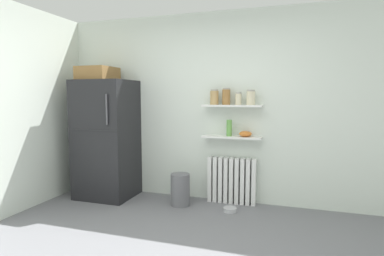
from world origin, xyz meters
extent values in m
plane|color=slate|center=(0.00, 0.50, 0.00)|extent=(7.04, 7.04, 0.00)
cube|color=silver|center=(0.00, 2.05, 1.30)|extent=(7.04, 0.10, 2.60)
cube|color=silver|center=(-2.25, 0.60, 1.30)|extent=(0.10, 4.80, 2.60)
cube|color=black|center=(-1.51, 1.66, 0.84)|extent=(0.77, 0.67, 1.68)
cube|color=#262628|center=(-1.51, 1.32, 1.01)|extent=(0.76, 0.01, 0.01)
cylinder|color=#4C4C51|center=(-1.27, 1.31, 1.29)|extent=(0.02, 0.02, 0.40)
cube|color=olive|center=(-1.63, 1.66, 1.78)|extent=(0.46, 0.47, 0.19)
cube|color=white|center=(-0.03, 1.92, 0.31)|extent=(0.05, 0.12, 0.63)
cube|color=white|center=(0.05, 1.92, 0.31)|extent=(0.05, 0.12, 0.63)
cube|color=white|center=(0.12, 1.92, 0.31)|extent=(0.05, 0.12, 0.63)
cube|color=white|center=(0.20, 1.92, 0.31)|extent=(0.05, 0.12, 0.63)
cube|color=white|center=(0.27, 1.92, 0.31)|extent=(0.05, 0.12, 0.63)
cube|color=white|center=(0.35, 1.92, 0.31)|extent=(0.05, 0.12, 0.63)
cube|color=white|center=(0.42, 1.92, 0.31)|extent=(0.05, 0.12, 0.63)
cube|color=white|center=(0.50, 1.92, 0.31)|extent=(0.05, 0.12, 0.63)
cube|color=white|center=(0.57, 1.92, 0.31)|extent=(0.05, 0.12, 0.63)
cube|color=white|center=(0.27, 1.89, 0.91)|extent=(0.79, 0.22, 0.02)
cube|color=white|center=(0.27, 1.89, 1.33)|extent=(0.79, 0.22, 0.02)
cylinder|color=tan|center=(0.03, 1.89, 1.44)|extent=(0.11, 0.11, 0.18)
cylinder|color=gray|center=(0.03, 1.89, 1.54)|extent=(0.11, 0.11, 0.02)
cylinder|color=olive|center=(0.19, 1.89, 1.45)|extent=(0.11, 0.11, 0.20)
cylinder|color=gray|center=(0.19, 1.89, 1.56)|extent=(0.10, 0.10, 0.02)
cylinder|color=beige|center=(0.35, 1.89, 1.42)|extent=(0.08, 0.08, 0.15)
cylinder|color=gray|center=(0.35, 1.89, 1.50)|extent=(0.07, 0.07, 0.02)
cylinder|color=beige|center=(0.52, 1.89, 1.43)|extent=(0.11, 0.11, 0.18)
cylinder|color=gray|center=(0.52, 1.89, 1.53)|extent=(0.10, 0.10, 0.02)
cylinder|color=#66A84C|center=(0.24, 1.89, 1.04)|extent=(0.07, 0.07, 0.22)
ellipsoid|color=orange|center=(0.45, 1.89, 0.97)|extent=(0.17, 0.17, 0.08)
cylinder|color=slate|center=(-0.37, 1.62, 0.21)|extent=(0.26, 0.26, 0.43)
cylinder|color=#B7B7BC|center=(0.32, 1.59, 0.03)|extent=(0.17, 0.17, 0.05)
camera|label=1|loc=(1.04, -2.23, 1.46)|focal=29.33mm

